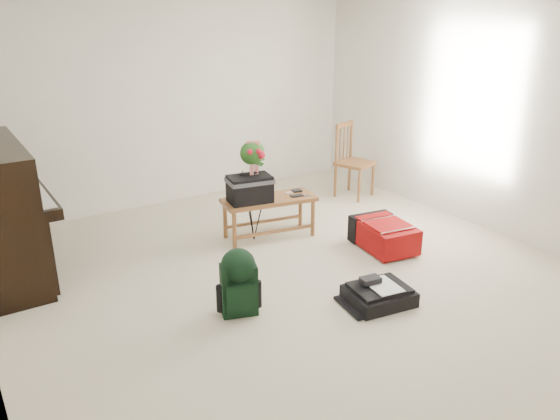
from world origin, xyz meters
TOP-DOWN VIEW (x-y plane):
  - floor at (0.00, 0.00)m, footprint 5.00×5.50m
  - wall_back at (0.00, 2.75)m, footprint 5.00×0.04m
  - wall_right at (2.50, 0.00)m, footprint 0.04×5.50m
  - bench at (0.17, 1.04)m, footprint 1.05×0.57m
  - dining_chair at (1.98, 1.64)m, footprint 0.53×0.53m
  - red_suitcase at (1.15, 0.20)m, footprint 0.54×0.73m
  - black_duffel at (0.34, -0.65)m, footprint 0.58×0.50m
  - green_backpack at (-0.72, -0.15)m, footprint 0.33×0.30m
  - flower_stand at (0.14, 1.08)m, footprint 0.45×0.45m

SIDE VIEW (x-z plane):
  - floor at x=0.00m, z-range -0.01..0.01m
  - black_duffel at x=0.34m, z-range -0.03..0.19m
  - red_suitcase at x=1.15m, z-range 0.01..0.30m
  - green_backpack at x=-0.72m, z-range 0.03..0.60m
  - dining_chair at x=1.98m, z-range -0.01..0.95m
  - bench at x=0.17m, z-range 0.16..0.92m
  - flower_stand at x=0.14m, z-range -0.01..1.10m
  - wall_back at x=0.00m, z-range 0.00..2.50m
  - wall_right at x=2.50m, z-range 0.00..2.50m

